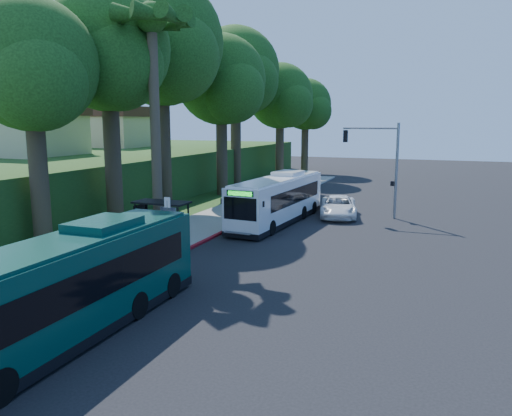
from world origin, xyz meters
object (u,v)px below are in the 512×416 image
at_px(bus_shelter, 159,213).
at_px(teal_bus, 70,285).
at_px(white_bus, 278,199).
at_px(pickup, 338,207).

relative_size(bus_shelter, teal_bus, 0.26).
bearing_deg(white_bus, bus_shelter, -114.38).
bearing_deg(pickup, bus_shelter, -135.79).
height_order(white_bus, pickup, white_bus).
xyz_separation_m(bus_shelter, teal_bus, (4.12, -12.11, -0.03)).
xyz_separation_m(teal_bus, pickup, (3.91, 24.16, -1.00)).
bearing_deg(bus_shelter, pickup, 56.32).
height_order(bus_shelter, white_bus, white_bus).
relative_size(teal_bus, pickup, 2.18).
height_order(bus_shelter, pickup, bus_shelter).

